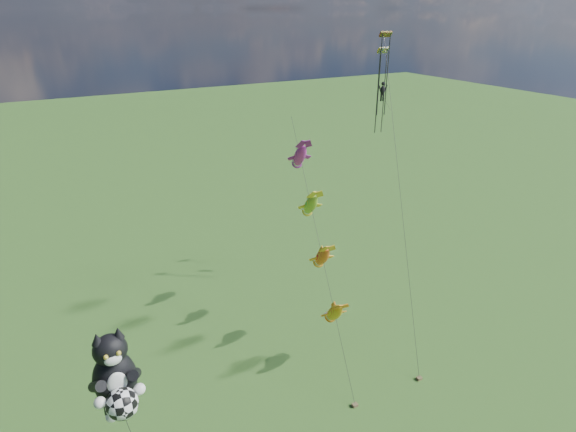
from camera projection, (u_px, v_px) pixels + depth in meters
cat_kite_rig at (116, 378)px, 24.32m from camera, size 2.71×4.20×11.73m
fish_windsock_rig at (317, 231)px, 38.20m from camera, size 3.76×15.61×17.63m
parafoil_rig at (384, 89)px, 42.52m from camera, size 7.67×16.22×24.43m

